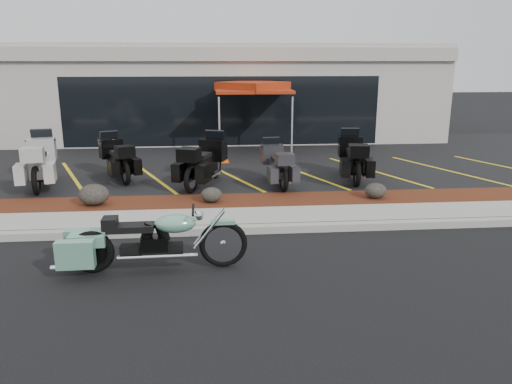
{
  "coord_description": "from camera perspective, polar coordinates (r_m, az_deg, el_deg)",
  "views": [
    {
      "loc": [
        -0.44,
        -8.62,
        3.37
      ],
      "look_at": [
        0.43,
        1.2,
        0.77
      ],
      "focal_mm": 35.0,
      "sensor_mm": 36.0,
      "label": 1
    }
  ],
  "objects": [
    {
      "name": "touring_black_rear",
      "position": [
        14.86,
        10.6,
        4.67
      ],
      "size": [
        1.19,
        2.41,
        1.34
      ],
      "primitive_type": null,
      "rotation": [
        0.0,
        0.0,
        1.43
      ],
      "color": "black",
      "rests_on": "upper_lot"
    },
    {
      "name": "sidewalk",
      "position": [
        10.74,
        -2.49,
        -3.08
      ],
      "size": [
        24.0,
        1.2,
        0.15
      ],
      "primitive_type": "cube",
      "color": "gray",
      "rests_on": "ground"
    },
    {
      "name": "traffic_cone",
      "position": [
        16.28,
        -3.63,
        4.21
      ],
      "size": [
        0.35,
        0.35,
        0.47
      ],
      "primitive_type": "cone",
      "rotation": [
        0.0,
        0.0,
        -0.23
      ],
      "color": "#D93E07",
      "rests_on": "upper_lot"
    },
    {
      "name": "boulder_right",
      "position": [
        12.31,
        13.5,
        0.16
      ],
      "size": [
        0.52,
        0.44,
        0.37
      ],
      "primitive_type": "ellipsoid",
      "color": "black",
      "rests_on": "mulch_bed"
    },
    {
      "name": "ground",
      "position": [
        9.26,
        -2.02,
        -6.55
      ],
      "size": [
        90.0,
        90.0,
        0.0
      ],
      "primitive_type": "plane",
      "color": "black",
      "rests_on": "ground"
    },
    {
      "name": "boulder_left",
      "position": [
        11.97,
        -18.04,
        -0.29
      ],
      "size": [
        0.69,
        0.58,
        0.49
      ],
      "primitive_type": "ellipsoid",
      "color": "black",
      "rests_on": "mulch_bed"
    },
    {
      "name": "dealership_building",
      "position": [
        23.13,
        -4.06,
        11.38
      ],
      "size": [
        18.0,
        8.16,
        4.0
      ],
      "color": "#A49F94",
      "rests_on": "ground"
    },
    {
      "name": "boulder_mid",
      "position": [
        11.68,
        -5.12,
        -0.32
      ],
      "size": [
        0.5,
        0.41,
        0.35
      ],
      "primitive_type": "ellipsoid",
      "color": "black",
      "rests_on": "mulch_bed"
    },
    {
      "name": "touring_grey",
      "position": [
        13.91,
        1.71,
        3.9
      ],
      "size": [
        0.98,
        2.11,
        1.18
      ],
      "primitive_type": null,
      "rotation": [
        0.0,
        0.0,
        1.67
      ],
      "color": "#2B2A2F",
      "rests_on": "upper_lot"
    },
    {
      "name": "mulch_bed",
      "position": [
        11.89,
        -2.76,
        -1.29
      ],
      "size": [
        24.0,
        1.2,
        0.16
      ],
      "primitive_type": "cube",
      "color": "#3A1B0D",
      "rests_on": "ground"
    },
    {
      "name": "hero_cruiser",
      "position": [
        8.32,
        -3.78,
        -5.19
      ],
      "size": [
        3.04,
        0.82,
        1.07
      ],
      "primitive_type": null,
      "rotation": [
        0.0,
        0.0,
        0.02
      ],
      "color": "#659D83",
      "rests_on": "ground"
    },
    {
      "name": "curb",
      "position": [
        10.08,
        -2.3,
        -4.3
      ],
      "size": [
        24.0,
        0.25,
        0.15
      ],
      "primitive_type": "cube",
      "color": "gray",
      "rests_on": "ground"
    },
    {
      "name": "touring_black_mid",
      "position": [
        13.99,
        -4.69,
        4.31
      ],
      "size": [
        1.69,
        2.52,
        1.37
      ],
      "primitive_type": null,
      "rotation": [
        0.0,
        0.0,
        1.2
      ],
      "color": "black",
      "rests_on": "upper_lot"
    },
    {
      "name": "popup_canopy",
      "position": [
        18.26,
        -0.36,
        11.76
      ],
      "size": [
        3.53,
        3.53,
        2.48
      ],
      "rotation": [
        0.0,
        0.0,
        -0.43
      ],
      "color": "silver",
      "rests_on": "upper_lot"
    },
    {
      "name": "touring_white",
      "position": [
        15.03,
        -23.11,
        3.99
      ],
      "size": [
        1.36,
        2.56,
        1.41
      ],
      "primitive_type": null,
      "rotation": [
        0.0,
        0.0,
        1.76
      ],
      "color": "#BBBBB7",
      "rests_on": "upper_lot"
    },
    {
      "name": "touring_black_front",
      "position": [
        15.12,
        -16.32,
        4.36
      ],
      "size": [
        1.65,
        2.33,
        1.27
      ],
      "primitive_type": null,
      "rotation": [
        0.0,
        0.0,
        1.99
      ],
      "color": "black",
      "rests_on": "upper_lot"
    },
    {
      "name": "upper_lot",
      "position": [
        17.14,
        -3.52,
        3.69
      ],
      "size": [
        26.0,
        9.6,
        0.15
      ],
      "primitive_type": "cube",
      "color": "black",
      "rests_on": "ground"
    }
  ]
}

